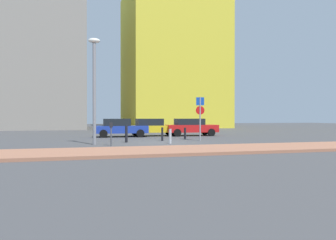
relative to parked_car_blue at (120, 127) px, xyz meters
The scene contains 14 objects.
ground_plane 7.05m from the parked_car_blue, 74.80° to the right, with size 120.00×120.00×0.00m, color #424244.
sidewalk_brick 12.49m from the parked_car_blue, 81.52° to the right, with size 40.00×3.76×0.14m, color #9E664C.
parked_car_blue is the anchor object (origin of this frame).
parked_car_yellow 2.95m from the parked_car_blue, 10.54° to the left, with size 4.53×2.01×1.50m.
parked_car_red 6.19m from the parked_car_blue, ahead, with size 4.52×2.17×1.50m.
parking_sign_post 7.63m from the parked_car_blue, 50.19° to the right, with size 0.59×0.19×3.03m.
parking_meter 8.44m from the parked_car_blue, 100.41° to the right, with size 0.18×0.14×1.33m.
street_lamp 8.13m from the parked_car_blue, 108.52° to the right, with size 0.70×0.36×6.33m.
traffic_bollard_near 5.79m from the parked_car_blue, 67.20° to the right, with size 0.15×0.15×0.93m, color black.
traffic_bollard_mid 5.84m from the parked_car_blue, 41.46° to the right, with size 0.17×0.17×0.85m, color black.
traffic_bollard_far 7.87m from the parked_car_blue, 73.91° to the right, with size 0.17×0.17×0.90m, color #B7B7BC.
traffic_bollard_edge 6.05m from the parked_car_blue, 93.17° to the right, with size 0.18×0.18×1.07m, color black.
building_colorful_midrise 29.32m from the parked_car_blue, 65.24° to the left, with size 14.61×16.40×22.54m, color gold.
building_under_construction 26.36m from the parked_car_blue, 111.71° to the left, with size 13.95×15.87×18.43m, color gray.
Camera 1 is at (-5.17, -20.42, 1.64)m, focal length 35.18 mm.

